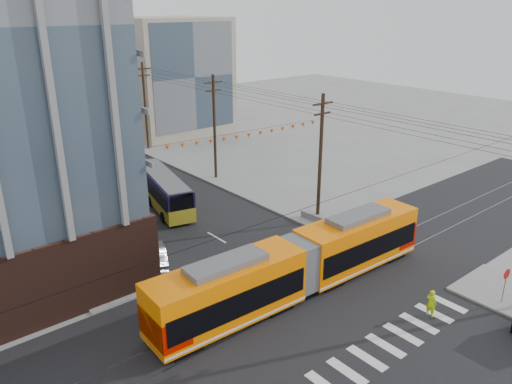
# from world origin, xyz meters

# --- Properties ---
(ground) EXTENTS (160.00, 160.00, 0.00)m
(ground) POSITION_xyz_m (0.00, 0.00, 0.00)
(ground) COLOR slate
(bg_bldg_ne_near) EXTENTS (14.00, 14.00, 16.00)m
(bg_bldg_ne_near) POSITION_xyz_m (16.00, 48.00, 8.00)
(bg_bldg_ne_near) COLOR gray
(bg_bldg_ne_near) RESTS_ON ground
(bg_bldg_ne_far) EXTENTS (16.00, 16.00, 14.00)m
(bg_bldg_ne_far) POSITION_xyz_m (18.00, 68.00, 7.00)
(bg_bldg_ne_far) COLOR #8C99A5
(bg_bldg_ne_far) RESTS_ON ground
(utility_pole_far) EXTENTS (0.30, 0.30, 11.00)m
(utility_pole_far) POSITION_xyz_m (8.50, 56.00, 5.50)
(utility_pole_far) COLOR black
(utility_pole_far) RESTS_ON ground
(streetcar) EXTENTS (20.76, 3.69, 3.98)m
(streetcar) POSITION_xyz_m (-0.71, 4.01, 1.99)
(streetcar) COLOR #FF7200
(streetcar) RESTS_ON ground
(city_bus) EXTENTS (4.84, 11.27, 3.12)m
(city_bus) POSITION_xyz_m (0.26, 22.76, 1.56)
(city_bus) COLOR #16113E
(city_bus) RESTS_ON ground
(parked_car_silver) EXTENTS (3.32, 4.89, 1.53)m
(parked_car_silver) POSITION_xyz_m (-6.07, 13.14, 0.76)
(parked_car_silver) COLOR #A3A6B3
(parked_car_silver) RESTS_ON ground
(parked_car_white) EXTENTS (3.81, 5.30, 1.43)m
(parked_car_white) POSITION_xyz_m (-5.86, 20.28, 0.71)
(parked_car_white) COLOR #BCAFB0
(parked_car_white) RESTS_ON ground
(parked_car_grey) EXTENTS (2.80, 4.75, 1.24)m
(parked_car_grey) POSITION_xyz_m (-5.71, 25.55, 0.62)
(parked_car_grey) COLOR slate
(parked_car_grey) RESTS_ON ground
(pedestrian) EXTENTS (0.45, 0.66, 1.75)m
(pedestrian) POSITION_xyz_m (3.59, -2.94, 0.87)
(pedestrian) COLOR #B0DC08
(pedestrian) RESTS_ON ground
(stop_sign) EXTENTS (0.75, 0.75, 2.33)m
(stop_sign) POSITION_xyz_m (8.10, -5.12, 1.16)
(stop_sign) COLOR #B90400
(stop_sign) RESTS_ON ground
(jersey_barrier) EXTENTS (1.06, 3.73, 0.74)m
(jersey_barrier) POSITION_xyz_m (8.30, 10.62, 0.37)
(jersey_barrier) COLOR gray
(jersey_barrier) RESTS_ON ground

